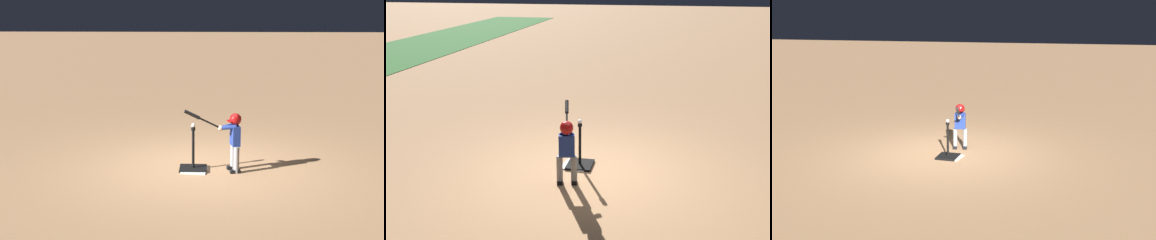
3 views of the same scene
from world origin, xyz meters
The scene contains 5 objects.
ground_plane centered at (0.00, 0.00, 0.00)m, with size 90.00×90.00×0.00m, color #AD7F56.
home_plate centered at (0.17, 0.22, 0.01)m, with size 0.44×0.44×0.02m, color white.
batting_tee centered at (0.19, 0.15, 0.10)m, with size 0.49×0.44×0.78m.
batter_child centered at (-0.51, 0.22, 0.67)m, with size 1.00×0.40×1.15m.
baseball centered at (0.19, 0.15, 0.81)m, with size 0.07×0.07×0.07m, color white.
Camera 2 is at (-6.90, -1.29, 3.18)m, focal length 42.00 mm.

